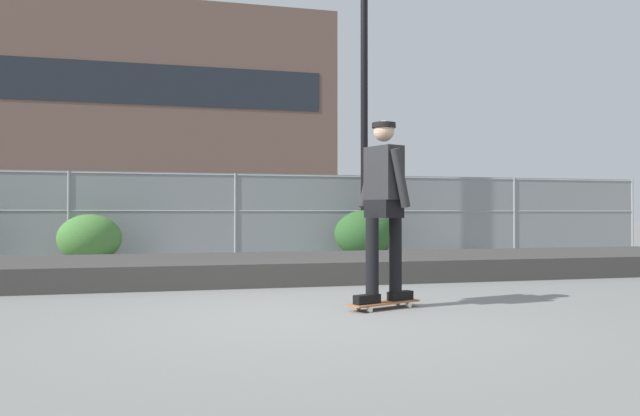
# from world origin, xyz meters

# --- Properties ---
(ground_plane) EXTENTS (120.00, 120.00, 0.00)m
(ground_plane) POSITION_xyz_m (0.00, 0.00, 0.00)
(ground_plane) COLOR slate
(gravel_berm) EXTENTS (15.23, 2.46, 0.31)m
(gravel_berm) POSITION_xyz_m (0.00, 3.41, 0.15)
(gravel_berm) COLOR #3D3A38
(gravel_berm) RESTS_ON ground_plane
(skateboard) EXTENTS (0.82, 0.48, 0.07)m
(skateboard) POSITION_xyz_m (0.77, 0.28, 0.06)
(skateboard) COLOR #9E5B33
(skateboard) RESTS_ON ground_plane
(skater) EXTENTS (0.71, 0.62, 1.83)m
(skater) POSITION_xyz_m (0.77, 0.28, 1.12)
(skater) COLOR black
(skater) RESTS_ON skateboard
(chain_fence) EXTENTS (20.70, 0.06, 1.85)m
(chain_fence) POSITION_xyz_m (0.00, 7.83, 0.93)
(chain_fence) COLOR gray
(chain_fence) RESTS_ON ground_plane
(street_lamp) EXTENTS (0.44, 0.44, 6.91)m
(street_lamp) POSITION_xyz_m (2.79, 7.24, 4.29)
(street_lamp) COLOR black
(street_lamp) RESTS_ON ground_plane
(parked_car_near) EXTENTS (4.47, 2.08, 1.66)m
(parked_car_near) POSITION_xyz_m (-3.00, 10.69, 0.84)
(parked_car_near) COLOR #566B4C
(parked_car_near) RESTS_ON ground_plane
(parked_car_mid) EXTENTS (4.41, 1.97, 1.66)m
(parked_car_mid) POSITION_xyz_m (2.29, 10.92, 0.84)
(parked_car_mid) COLOR maroon
(parked_car_mid) RESTS_ON ground_plane
(parked_car_far) EXTENTS (4.52, 2.18, 1.66)m
(parked_car_far) POSITION_xyz_m (7.74, 10.55, 0.84)
(parked_car_far) COLOR #B7BABF
(parked_car_far) RESTS_ON ground_plane
(library_building) EXTENTS (30.92, 12.36, 14.23)m
(library_building) POSITION_xyz_m (-6.52, 38.29, 7.12)
(library_building) COLOR brown
(library_building) RESTS_ON ground_plane
(shrub_center) EXTENTS (1.22, 1.00, 0.95)m
(shrub_center) POSITION_xyz_m (-2.93, 7.10, 0.47)
(shrub_center) COLOR #477F38
(shrub_center) RESTS_ON ground_plane
(shrub_right) EXTENTS (1.34, 1.09, 1.03)m
(shrub_right) POSITION_xyz_m (2.73, 7.01, 0.52)
(shrub_right) COLOR #2D5B28
(shrub_right) RESTS_ON ground_plane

